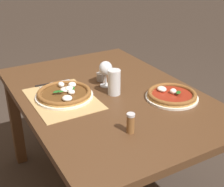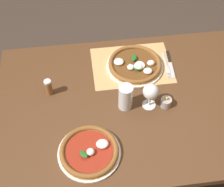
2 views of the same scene
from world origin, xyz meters
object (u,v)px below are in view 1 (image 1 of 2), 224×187
Objects in this scene: pint_glass at (114,83)px; pizza_far at (172,95)px; wine_glass at (106,69)px; knife at (53,83)px; votive_candle at (101,77)px; fork at (56,84)px; pizza_near at (65,94)px; pepper_shaker at (131,123)px.

pizza_far is at bearing 50.62° from pint_glass.
wine_glass is 0.72× the size of knife.
votive_candle is at bearing 173.20° from pint_glass.
pint_glass is 0.72× the size of fork.
pizza_near is 0.29m from wine_glass.
votive_candle is at bearing 75.17° from fork.
pizza_near is at bearing -165.30° from pepper_shaker.
pint_glass is at bearing 160.54° from pepper_shaker.
pepper_shaker is (0.50, -0.15, -0.06)m from wine_glass.
pizza_near is 2.21× the size of pint_glass.
pizza_near is 4.46× the size of votive_candle.
pizza_far is at bearing 28.64° from votive_candle.
fork is at bearing -121.15° from wine_glass.
wine_glass is 1.07× the size of pint_glass.
pint_glass is 0.41m from pepper_shaker.
pizza_near is at bearing -69.21° from votive_candle.
votive_candle is 0.74× the size of pepper_shaker.
pizza_far is 0.42m from pepper_shaker.
pepper_shaker reaches higher than votive_candle.
pint_glass reaches higher than pizza_near.
votive_candle is at bearing 110.79° from pizza_near.
votive_candle is at bearing -151.36° from pizza_far.
pint_glass is 0.38m from fork.
pint_glass is 0.40m from knife.
pepper_shaker is (0.69, 0.12, 0.04)m from knife.
votive_candle reaches higher than fork.
pizza_near is at bearing -5.17° from fork.
pint_glass reaches higher than votive_candle.
pizza_far reaches higher than knife.
pint_glass is (-0.20, -0.25, 0.05)m from pizza_far.
knife is (-0.30, -0.26, -0.06)m from pint_glass.
votive_candle is at bearing 164.81° from pepper_shaker.
pizza_far is 4.04× the size of votive_candle.
wine_glass is 0.12m from votive_candle.
knife is at bearing -170.00° from pepper_shaker.
knife is (-0.21, 0.01, -0.02)m from pizza_near.
knife is at bearing -139.79° from pint_glass.
pizza_near reaches higher than knife.
votive_candle is (-0.08, 0.01, -0.08)m from wine_glass.
wine_glass reaches higher than knife.
pepper_shaker is at bearing -15.19° from votive_candle.
pizza_near is 1.60× the size of fork.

